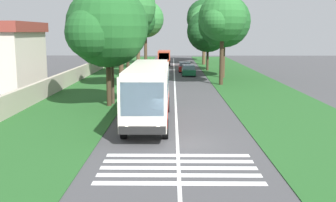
% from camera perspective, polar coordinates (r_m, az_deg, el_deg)
% --- Properties ---
extents(ground, '(160.00, 160.00, 0.00)m').
position_cam_1_polar(ground, '(21.24, 1.35, -6.10)').
color(ground, '#424244').
extents(grass_verge_left, '(120.00, 8.00, 0.04)m').
position_cam_1_polar(grass_verge_left, '(36.76, -11.84, 0.50)').
color(grass_verge_left, '#235623').
rests_on(grass_verge_left, ground).
extents(grass_verge_right, '(120.00, 8.00, 0.04)m').
position_cam_1_polar(grass_verge_right, '(36.89, 13.89, 0.45)').
color(grass_verge_right, '#235623').
rests_on(grass_verge_right, ground).
extents(centre_line, '(110.00, 0.16, 0.01)m').
position_cam_1_polar(centre_line, '(35.90, 1.05, 0.46)').
color(centre_line, silver).
rests_on(centre_line, ground).
extents(coach_bus, '(11.16, 2.62, 3.73)m').
position_cam_1_polar(coach_bus, '(25.77, -2.78, 1.59)').
color(coach_bus, silver).
rests_on(coach_bus, ground).
extents(zebra_crossing, '(4.05, 6.80, 0.01)m').
position_cam_1_polar(zebra_crossing, '(17.64, 1.51, -9.44)').
color(zebra_crossing, silver).
rests_on(zebra_crossing, ground).
extents(trailing_car_0, '(4.30, 1.78, 1.43)m').
position_cam_1_polar(trailing_car_0, '(46.41, -1.62, 3.40)').
color(trailing_car_0, navy).
rests_on(trailing_car_0, ground).
extents(trailing_car_1, '(4.30, 1.78, 1.43)m').
position_cam_1_polar(trailing_car_1, '(54.55, 2.92, 4.34)').
color(trailing_car_1, '#145933').
rests_on(trailing_car_1, ground).
extents(trailing_car_2, '(4.30, 1.78, 1.43)m').
position_cam_1_polar(trailing_car_2, '(59.73, 2.37, 4.81)').
color(trailing_car_2, '#B21E1E').
rests_on(trailing_car_2, ground).
extents(trailing_minibus_0, '(6.00, 2.14, 2.53)m').
position_cam_1_polar(trailing_minibus_0, '(71.68, -0.54, 6.35)').
color(trailing_minibus_0, '#CC4C33').
rests_on(trailing_minibus_0, ground).
extents(roadside_tree_left_0, '(6.20, 5.07, 8.24)m').
position_cam_1_polar(roadside_tree_left_0, '(43.50, -6.83, 9.40)').
color(roadside_tree_left_0, '#4C3826').
rests_on(roadside_tree_left_0, grass_verge_left).
extents(roadside_tree_left_1, '(7.51, 6.53, 11.26)m').
position_cam_1_polar(roadside_tree_left_1, '(72.78, -3.35, 11.36)').
color(roadside_tree_left_1, '#4C3826').
rests_on(roadside_tree_left_1, grass_verge_left).
extents(roadside_tree_left_2, '(7.41, 6.29, 9.33)m').
position_cam_1_polar(roadside_tree_left_2, '(31.81, -8.79, 10.10)').
color(roadside_tree_left_2, '#3D2D1E').
rests_on(roadside_tree_left_2, grass_verge_left).
extents(roadside_tree_left_3, '(6.41, 5.42, 10.12)m').
position_cam_1_polar(roadside_tree_left_3, '(62.74, -4.48, 11.09)').
color(roadside_tree_left_3, brown).
rests_on(roadside_tree_left_3, grass_verge_left).
extents(roadside_tree_left_4, '(8.30, 7.26, 12.48)m').
position_cam_1_polar(roadside_tree_left_4, '(52.14, -6.02, 12.91)').
color(roadside_tree_left_4, '#3D2D1E').
rests_on(roadside_tree_left_4, grass_verge_left).
extents(roadside_tree_right_0, '(8.13, 6.92, 12.08)m').
position_cam_1_polar(roadside_tree_right_0, '(80.52, 4.99, 11.64)').
color(roadside_tree_right_0, brown).
rests_on(roadside_tree_right_0, grass_verge_right).
extents(roadside_tree_right_1, '(7.35, 6.28, 9.02)m').
position_cam_1_polar(roadside_tree_right_1, '(61.31, 5.52, 9.67)').
color(roadside_tree_right_1, '#3D2D1E').
rests_on(roadside_tree_right_1, grass_verge_right).
extents(roadside_tree_right_2, '(6.23, 5.17, 9.89)m').
position_cam_1_polar(roadside_tree_right_2, '(44.92, 7.55, 11.43)').
color(roadside_tree_right_2, '#3D2D1E').
rests_on(roadside_tree_right_2, grass_verge_right).
extents(roadside_tree_right_3, '(8.13, 6.60, 10.32)m').
position_cam_1_polar(roadside_tree_right_3, '(51.68, 7.73, 10.88)').
color(roadside_tree_right_3, '#4C3826').
rests_on(roadside_tree_right_3, grass_verge_right).
extents(roadside_tree_right_4, '(6.54, 5.30, 10.55)m').
position_cam_1_polar(roadside_tree_right_4, '(72.68, 5.03, 11.25)').
color(roadside_tree_right_4, brown).
rests_on(roadside_tree_right_4, grass_verge_right).
extents(utility_pole, '(0.24, 1.40, 7.21)m').
position_cam_1_polar(utility_pole, '(32.63, -7.90, 6.12)').
color(utility_pole, '#473828').
rests_on(utility_pole, grass_verge_left).
extents(roadside_wall, '(70.00, 0.40, 1.59)m').
position_cam_1_polar(roadside_wall, '(42.28, -14.94, 2.67)').
color(roadside_wall, '#B2A893').
rests_on(roadside_wall, grass_verge_left).
extents(roadside_building, '(9.76, 7.33, 6.81)m').
position_cam_1_polar(roadside_building, '(45.43, -22.64, 6.07)').
color(roadside_building, beige).
rests_on(roadside_building, ground).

